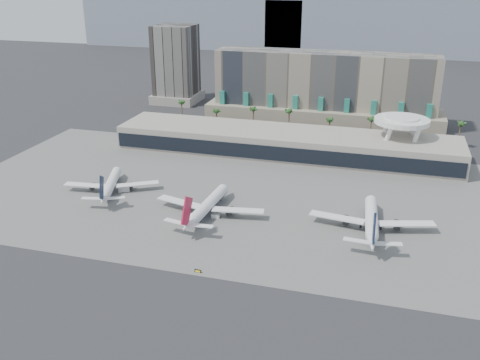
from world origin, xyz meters
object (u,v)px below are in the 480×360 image
(airliner_centre, at_px, (208,205))
(service_vehicle_a, at_px, (124,189))
(service_vehicle_b, at_px, (216,216))
(taxiway_sign, at_px, (198,271))
(airliner_right, at_px, (372,220))
(airliner_left, at_px, (111,184))

(airliner_centre, relative_size, service_vehicle_a, 9.71)
(service_vehicle_b, bearing_deg, service_vehicle_a, 159.55)
(taxiway_sign, bearing_deg, service_vehicle_b, 104.50)
(airliner_centre, xyz_separation_m, taxiway_sign, (10.72, -40.29, -3.44))
(service_vehicle_a, height_order, taxiway_sign, service_vehicle_a)
(airliner_right, relative_size, service_vehicle_a, 9.99)
(airliner_centre, distance_m, service_vehicle_b, 5.25)
(airliner_centre, relative_size, taxiway_sign, 20.34)
(airliner_centre, xyz_separation_m, service_vehicle_b, (3.77, -1.86, -3.14))
(service_vehicle_b, xyz_separation_m, taxiway_sign, (6.95, -38.43, -0.30))
(airliner_left, bearing_deg, airliner_centre, -30.69)
(airliner_left, relative_size, airliner_centre, 0.88)
(airliner_right, bearing_deg, airliner_left, 173.10)
(airliner_right, bearing_deg, service_vehicle_b, -177.77)
(service_vehicle_a, relative_size, service_vehicle_b, 1.51)
(airliner_centre, bearing_deg, airliner_left, 170.81)
(service_vehicle_a, bearing_deg, service_vehicle_b, -40.78)
(service_vehicle_b, bearing_deg, airliner_right, 2.35)
(airliner_right, bearing_deg, taxiway_sign, -142.21)
(service_vehicle_a, distance_m, taxiway_sign, 73.82)
(airliner_centre, relative_size, service_vehicle_b, 14.62)
(taxiway_sign, bearing_deg, airliner_right, 45.83)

